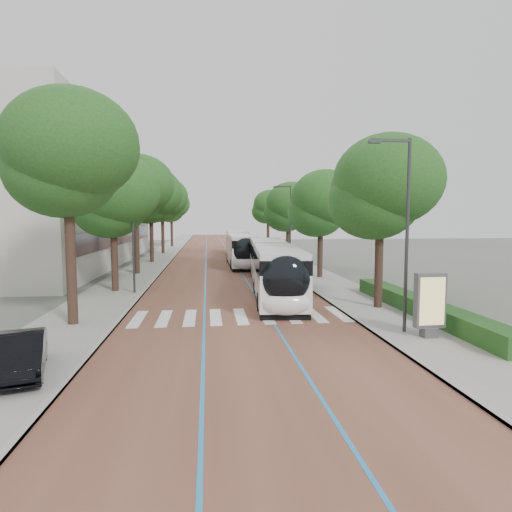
{
  "coord_description": "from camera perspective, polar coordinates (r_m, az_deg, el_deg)",
  "views": [
    {
      "loc": [
        -1.42,
        -19.85,
        4.86
      ],
      "look_at": [
        1.78,
        8.13,
        2.4
      ],
      "focal_mm": 30.0,
      "sensor_mm": 36.0,
      "label": 1
    }
  ],
  "objects": [
    {
      "name": "kerb_right",
      "position": [
        60.45,
        0.18,
        0.44
      ],
      "size": [
        0.2,
        140.0,
        0.14
      ],
      "primitive_type": "cube",
      "color": "gray",
      "rests_on": "ground"
    },
    {
      "name": "streetlight_far",
      "position": [
        42.61,
        4.38,
        4.93
      ],
      "size": [
        1.82,
        0.2,
        8.0
      ],
      "color": "#313134",
      "rests_on": "sidewalk_right"
    },
    {
      "name": "sidewalk_right",
      "position": [
        60.7,
        1.96,
        0.46
      ],
      "size": [
        4.0,
        140.0,
        0.12
      ],
      "primitive_type": "cube",
      "color": "gray",
      "rests_on": "ground"
    },
    {
      "name": "lane_line_left",
      "position": [
        60.04,
        -6.66,
        0.34
      ],
      "size": [
        0.12,
        126.0,
        0.01
      ],
      "primitive_type": "cube",
      "color": "#2476B5",
      "rests_on": "road"
    },
    {
      "name": "trees_left",
      "position": [
        46.39,
        -14.16,
        7.47
      ],
      "size": [
        6.47,
        60.74,
        9.96
      ],
      "color": "black",
      "rests_on": "ground"
    },
    {
      "name": "sidewalk_left",
      "position": [
        60.35,
        -12.27,
        0.32
      ],
      "size": [
        4.0,
        140.0,
        0.12
      ],
      "primitive_type": "cube",
      "color": "gray",
      "rests_on": "ground"
    },
    {
      "name": "lead_bus",
      "position": [
        28.54,
        2.21,
        -1.51
      ],
      "size": [
        3.88,
        18.53,
        3.2
      ],
      "rotation": [
        0.0,
        0.0,
        -0.08
      ],
      "color": "black",
      "rests_on": "ground"
    },
    {
      "name": "parked_car",
      "position": [
        15.16,
        -28.88,
        -11.4
      ],
      "size": [
        2.4,
        4.02,
        1.25
      ],
      "primitive_type": "imported",
      "rotation": [
        0.0,
        0.0,
        0.3
      ],
      "color": "black",
      "rests_on": "sidewalk_left"
    },
    {
      "name": "ad_panel",
      "position": [
        18.54,
        22.18,
        -5.91
      ],
      "size": [
        1.25,
        0.49,
        2.58
      ],
      "rotation": [
        0.0,
        0.0,
        0.03
      ],
      "color": "#59595B",
      "rests_on": "sidewalk_right"
    },
    {
      "name": "hedge",
      "position": [
        22.88,
        21.13,
        -6.28
      ],
      "size": [
        1.2,
        14.0,
        0.8
      ],
      "primitive_type": "cube",
      "color": "#1B4417",
      "rests_on": "sidewalk_right"
    },
    {
      "name": "lamp_post_left",
      "position": [
        28.25,
        -16.08,
        3.3
      ],
      "size": [
        0.14,
        0.14,
        8.0
      ],
      "primitive_type": "cylinder",
      "color": "#313134",
      "rests_on": "sidewalk_left"
    },
    {
      "name": "bus_queued_1",
      "position": [
        56.94,
        -2.54,
        1.73
      ],
      "size": [
        2.72,
        12.43,
        3.2
      ],
      "rotation": [
        0.0,
        0.0,
        -0.01
      ],
      "color": "silver",
      "rests_on": "ground"
    },
    {
      "name": "kerb_left",
      "position": [
        60.19,
        -10.47,
        0.34
      ],
      "size": [
        0.2,
        140.0,
        0.14
      ],
      "primitive_type": "cube",
      "color": "gray",
      "rests_on": "ground"
    },
    {
      "name": "streetlight_near",
      "position": [
        18.67,
        19.05,
        4.59
      ],
      "size": [
        1.82,
        0.2,
        8.0
      ],
      "color": "#313134",
      "rests_on": "sidewalk_right"
    },
    {
      "name": "ground",
      "position": [
        20.48,
        -2.39,
        -8.74
      ],
      "size": [
        160.0,
        160.0,
        0.0
      ],
      "primitive_type": "plane",
      "color": "#51544C",
      "rests_on": "ground"
    },
    {
      "name": "office_building",
      "position": [
        51.19,
        -27.37,
        6.84
      ],
      "size": [
        18.11,
        40.0,
        14.0
      ],
      "color": "#B0ADA3",
      "rests_on": "ground"
    },
    {
      "name": "bus_queued_0",
      "position": [
        43.94,
        -2.0,
        0.77
      ],
      "size": [
        2.57,
        12.4,
        3.2
      ],
      "rotation": [
        0.0,
        0.0,
        0.0
      ],
      "color": "silver",
      "rests_on": "ground"
    },
    {
      "name": "road",
      "position": [
        60.06,
        -5.14,
        0.34
      ],
      "size": [
        11.0,
        140.0,
        0.02
      ],
      "primitive_type": "cube",
      "color": "brown",
      "rests_on": "ground"
    },
    {
      "name": "lane_line_right",
      "position": [
        60.12,
        -3.61,
        0.37
      ],
      "size": [
        0.12,
        126.0,
        0.01
      ],
      "primitive_type": "cube",
      "color": "#2476B5",
      "rests_on": "road"
    },
    {
      "name": "zebra_crossing",
      "position": [
        21.46,
        -2.04,
        -8.03
      ],
      "size": [
        10.55,
        3.6,
        0.01
      ],
      "color": "silver",
      "rests_on": "ground"
    },
    {
      "name": "trees_right",
      "position": [
        41.41,
        6.25,
        6.66
      ],
      "size": [
        5.77,
        47.37,
        8.7
      ],
      "color": "black",
      "rests_on": "ground"
    }
  ]
}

